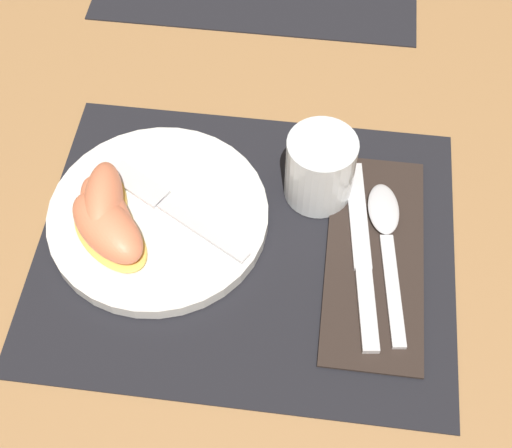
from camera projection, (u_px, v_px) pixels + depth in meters
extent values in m
plane|color=#A37547|center=(246.00, 246.00, 0.76)|extent=(3.00, 3.00, 0.00)
cube|color=black|center=(246.00, 245.00, 0.76)|extent=(0.44, 0.36, 0.00)
cylinder|color=white|center=(159.00, 216.00, 0.77)|extent=(0.24, 0.24, 0.02)
cylinder|color=silver|center=(320.00, 168.00, 0.76)|extent=(0.07, 0.07, 0.08)
cylinder|color=#F9AD19|center=(318.00, 182.00, 0.78)|extent=(0.06, 0.06, 0.03)
cube|color=#2D231E|center=(375.00, 258.00, 0.75)|extent=(0.10, 0.26, 0.00)
cube|color=silver|center=(367.00, 309.00, 0.71)|extent=(0.03, 0.09, 0.01)
cube|color=silver|center=(358.00, 215.00, 0.77)|extent=(0.04, 0.14, 0.01)
cube|color=silver|center=(392.00, 289.00, 0.72)|extent=(0.03, 0.13, 0.01)
ellipsoid|color=silver|center=(383.00, 209.00, 0.77)|extent=(0.04, 0.07, 0.01)
cube|color=silver|center=(203.00, 227.00, 0.75)|extent=(0.11, 0.07, 0.00)
cube|color=silver|center=(138.00, 184.00, 0.78)|extent=(0.07, 0.06, 0.00)
ellipsoid|color=#F7C656|center=(107.00, 213.00, 0.75)|extent=(0.06, 0.11, 0.01)
ellipsoid|color=#F4845B|center=(103.00, 202.00, 0.74)|extent=(0.06, 0.11, 0.05)
ellipsoid|color=#F7C656|center=(110.00, 224.00, 0.75)|extent=(0.10, 0.12, 0.01)
ellipsoid|color=#F4845B|center=(107.00, 216.00, 0.74)|extent=(0.10, 0.12, 0.04)
ellipsoid|color=#F7C656|center=(110.00, 236.00, 0.74)|extent=(0.12, 0.11, 0.01)
ellipsoid|color=#F4845B|center=(107.00, 228.00, 0.72)|extent=(0.11, 0.11, 0.04)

